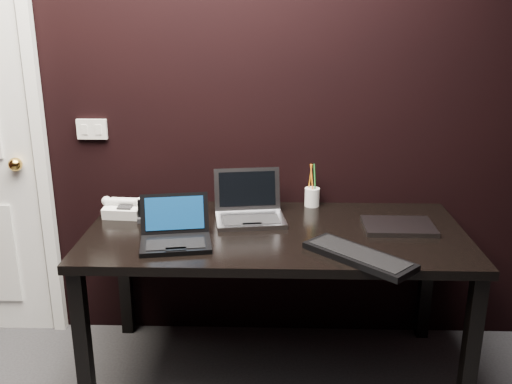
{
  "coord_description": "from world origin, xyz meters",
  "views": [
    {
      "loc": [
        0.28,
        -0.99,
        1.69
      ],
      "look_at": [
        0.21,
        1.35,
        0.94
      ],
      "focal_mm": 40.0,
      "sensor_mm": 36.0,
      "label": 1
    }
  ],
  "objects_px": {
    "ext_keyboard": "(359,256)",
    "pen_cup": "(312,196)",
    "silver_laptop": "(250,211)",
    "desk": "(275,247)",
    "netbook": "(175,235)",
    "closed_laptop": "(399,226)",
    "desk_phone": "(124,208)",
    "mobile_phone": "(143,213)"
  },
  "relations": [
    {
      "from": "desk",
      "to": "silver_laptop",
      "type": "bearing_deg",
      "value": 131.38
    },
    {
      "from": "desk_phone",
      "to": "mobile_phone",
      "type": "height_order",
      "value": "mobile_phone"
    },
    {
      "from": "ext_keyboard",
      "to": "mobile_phone",
      "type": "xyz_separation_m",
      "value": [
        -0.95,
        0.41,
        0.02
      ]
    },
    {
      "from": "silver_laptop",
      "to": "desk_phone",
      "type": "relative_size",
      "value": 1.66
    },
    {
      "from": "silver_laptop",
      "to": "desk_phone",
      "type": "height_order",
      "value": "silver_laptop"
    },
    {
      "from": "desk",
      "to": "netbook",
      "type": "xyz_separation_m",
      "value": [
        -0.43,
        -0.16,
        0.12
      ]
    },
    {
      "from": "desk",
      "to": "desk_phone",
      "type": "bearing_deg",
      "value": 166.23
    },
    {
      "from": "silver_laptop",
      "to": "closed_laptop",
      "type": "height_order",
      "value": "silver_laptop"
    },
    {
      "from": "silver_laptop",
      "to": "pen_cup",
      "type": "bearing_deg",
      "value": 33.91
    },
    {
      "from": "desk",
      "to": "closed_laptop",
      "type": "xyz_separation_m",
      "value": [
        0.56,
        0.04,
        0.09
      ]
    },
    {
      "from": "closed_laptop",
      "to": "mobile_phone",
      "type": "distance_m",
      "value": 1.18
    },
    {
      "from": "netbook",
      "to": "silver_laptop",
      "type": "xyz_separation_m",
      "value": [
        0.3,
        0.3,
        0.0
      ]
    },
    {
      "from": "silver_laptop",
      "to": "closed_laptop",
      "type": "bearing_deg",
      "value": -8.05
    },
    {
      "from": "netbook",
      "to": "ext_keyboard",
      "type": "xyz_separation_m",
      "value": [
        0.76,
        -0.14,
        -0.02
      ]
    },
    {
      "from": "desk_phone",
      "to": "mobile_phone",
      "type": "bearing_deg",
      "value": -33.81
    },
    {
      "from": "silver_laptop",
      "to": "mobile_phone",
      "type": "height_order",
      "value": "silver_laptop"
    },
    {
      "from": "netbook",
      "to": "silver_laptop",
      "type": "relative_size",
      "value": 0.94
    },
    {
      "from": "silver_laptop",
      "to": "pen_cup",
      "type": "relative_size",
      "value": 1.62
    },
    {
      "from": "silver_laptop",
      "to": "desk",
      "type": "bearing_deg",
      "value": -48.62
    },
    {
      "from": "netbook",
      "to": "mobile_phone",
      "type": "distance_m",
      "value": 0.33
    },
    {
      "from": "netbook",
      "to": "closed_laptop",
      "type": "distance_m",
      "value": 1.01
    },
    {
      "from": "pen_cup",
      "to": "closed_laptop",
      "type": "bearing_deg",
      "value": -39.08
    },
    {
      "from": "mobile_phone",
      "to": "pen_cup",
      "type": "xyz_separation_m",
      "value": [
        0.81,
        0.24,
        0.01
      ]
    },
    {
      "from": "desk",
      "to": "closed_laptop",
      "type": "relative_size",
      "value": 5.34
    },
    {
      "from": "desk",
      "to": "closed_laptop",
      "type": "bearing_deg",
      "value": 4.4
    },
    {
      "from": "mobile_phone",
      "to": "pen_cup",
      "type": "height_order",
      "value": "pen_cup"
    },
    {
      "from": "ext_keyboard",
      "to": "mobile_phone",
      "type": "distance_m",
      "value": 1.03
    },
    {
      "from": "silver_laptop",
      "to": "mobile_phone",
      "type": "bearing_deg",
      "value": -176.05
    },
    {
      "from": "netbook",
      "to": "closed_laptop",
      "type": "relative_size",
      "value": 1.05
    },
    {
      "from": "mobile_phone",
      "to": "silver_laptop",
      "type": "bearing_deg",
      "value": 3.95
    },
    {
      "from": "ext_keyboard",
      "to": "pen_cup",
      "type": "xyz_separation_m",
      "value": [
        -0.14,
        0.65,
        0.04
      ]
    },
    {
      "from": "silver_laptop",
      "to": "ext_keyboard",
      "type": "height_order",
      "value": "silver_laptop"
    },
    {
      "from": "desk",
      "to": "silver_laptop",
      "type": "height_order",
      "value": "silver_laptop"
    },
    {
      "from": "desk_phone",
      "to": "closed_laptop",
      "type": "bearing_deg",
      "value": -6.02
    },
    {
      "from": "mobile_phone",
      "to": "pen_cup",
      "type": "bearing_deg",
      "value": 16.69
    },
    {
      "from": "desk_phone",
      "to": "mobile_phone",
      "type": "relative_size",
      "value": 2.08
    },
    {
      "from": "desk",
      "to": "pen_cup",
      "type": "xyz_separation_m",
      "value": [
        0.19,
        0.35,
        0.13
      ]
    },
    {
      "from": "netbook",
      "to": "silver_laptop",
      "type": "distance_m",
      "value": 0.43
    },
    {
      "from": "desk",
      "to": "closed_laptop",
      "type": "distance_m",
      "value": 0.57
    },
    {
      "from": "desk",
      "to": "mobile_phone",
      "type": "distance_m",
      "value": 0.64
    },
    {
      "from": "desk",
      "to": "mobile_phone",
      "type": "bearing_deg",
      "value": 170.37
    },
    {
      "from": "mobile_phone",
      "to": "desk",
      "type": "bearing_deg",
      "value": -9.63
    }
  ]
}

